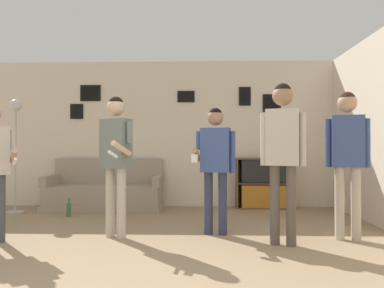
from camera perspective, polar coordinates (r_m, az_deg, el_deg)
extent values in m
cube|color=beige|center=(7.03, -4.57, 1.57)|extent=(8.74, 0.06, 2.70)
cube|color=black|center=(7.33, -15.21, 7.50)|extent=(0.38, 0.02, 0.30)
cube|color=#B2B2BC|center=(7.33, -15.22, 7.51)|extent=(0.34, 0.01, 0.26)
cube|color=black|center=(7.37, -17.16, 4.76)|extent=(0.24, 0.02, 0.28)
cube|color=beige|center=(7.37, -17.17, 4.77)|extent=(0.20, 0.01, 0.24)
cube|color=black|center=(7.01, -0.92, 7.25)|extent=(0.32, 0.02, 0.21)
cube|color=gray|center=(7.01, -0.92, 7.25)|extent=(0.28, 0.01, 0.17)
cube|color=black|center=(7.10, 12.06, 6.12)|extent=(0.33, 0.02, 0.32)
cube|color=gray|center=(7.09, 12.07, 6.13)|extent=(0.29, 0.01, 0.28)
cube|color=black|center=(7.05, 8.05, 7.22)|extent=(0.22, 0.02, 0.35)
cube|color=gray|center=(7.04, 8.05, 7.23)|extent=(0.17, 0.01, 0.30)
cube|color=gray|center=(6.82, -13.22, -9.31)|extent=(2.03, 0.80, 0.10)
cube|color=gray|center=(6.79, -13.22, -7.56)|extent=(1.97, 0.74, 0.32)
cube|color=gray|center=(7.07, -12.52, -4.10)|extent=(1.97, 0.14, 0.46)
cube|color=gray|center=(7.07, -20.72, -5.22)|extent=(0.12, 0.74, 0.18)
cube|color=gray|center=(6.59, -5.15, -5.60)|extent=(0.12, 0.74, 0.18)
cube|color=brown|center=(6.82, 6.83, -5.94)|extent=(0.02, 0.30, 0.90)
cube|color=brown|center=(6.97, 14.74, -5.81)|extent=(0.02, 0.30, 0.90)
cube|color=brown|center=(7.02, 10.65, -5.78)|extent=(0.98, 0.01, 0.90)
cube|color=brown|center=(6.93, 10.84, -9.49)|extent=(0.93, 0.30, 0.02)
cube|color=brown|center=(6.85, 10.83, -2.23)|extent=(0.93, 0.30, 0.02)
cube|color=brown|center=(6.87, 10.83, -5.88)|extent=(0.93, 0.30, 0.02)
cube|color=#B77023|center=(6.89, 10.85, -7.78)|extent=(0.80, 0.26, 0.40)
cube|color=black|center=(6.85, 10.84, -4.04)|extent=(0.80, 0.26, 0.40)
cylinder|color=#ADA89E|center=(6.96, -25.34, -9.39)|extent=(0.28, 0.28, 0.03)
cylinder|color=#ADA89E|center=(6.88, -25.31, -2.36)|extent=(0.03, 0.03, 1.67)
sphere|color=silver|center=(6.91, -25.28, 5.35)|extent=(0.20, 0.20, 0.20)
cylinder|color=#3D4247|center=(4.90, -27.18, -8.71)|extent=(0.11, 0.11, 0.78)
cylinder|color=#BCB2A3|center=(4.86, -25.67, 0.51)|extent=(0.07, 0.07, 0.23)
cylinder|color=tan|center=(4.73, -25.53, -1.61)|extent=(0.21, 0.27, 0.18)
cylinder|color=white|center=(4.60, -25.38, -2.40)|extent=(0.11, 0.14, 0.09)
cylinder|color=#B7AD99|center=(4.74, -12.36, -8.65)|extent=(0.11, 0.11, 0.84)
cylinder|color=#B7AD99|center=(4.62, -10.72, -8.86)|extent=(0.11, 0.11, 0.84)
cube|color=slate|center=(4.63, -11.53, 0.08)|extent=(0.41, 0.35, 0.60)
sphere|color=#D1A889|center=(4.66, -11.52, 5.51)|extent=(0.22, 0.22, 0.22)
sphere|color=black|center=(4.66, -11.52, 5.98)|extent=(0.18, 0.18, 0.18)
cylinder|color=slate|center=(4.49, -9.52, 1.77)|extent=(0.07, 0.07, 0.25)
cylinder|color=#D1A889|center=(4.39, -10.72, -0.67)|extent=(0.21, 0.30, 0.19)
cylinder|color=white|center=(4.28, -11.98, -1.54)|extent=(0.10, 0.14, 0.09)
cylinder|color=slate|center=(4.78, -13.42, -0.21)|extent=(0.07, 0.07, 0.56)
cylinder|color=#2D334C|center=(4.77, 2.52, -8.97)|extent=(0.11, 0.11, 0.78)
cylinder|color=#2D334C|center=(4.75, 4.69, -9.01)|extent=(0.11, 0.11, 0.78)
cube|color=#384C84|center=(4.71, 3.60, -0.93)|extent=(0.39, 0.26, 0.55)
sphere|color=#997051|center=(4.72, 3.59, 4.05)|extent=(0.20, 0.20, 0.20)
sphere|color=black|center=(4.73, 3.59, 4.48)|extent=(0.17, 0.17, 0.17)
cylinder|color=#384C84|center=(4.68, 6.20, -1.22)|extent=(0.07, 0.07, 0.52)
cylinder|color=#384C84|center=(4.75, 1.03, 0.52)|extent=(0.07, 0.07, 0.23)
cylinder|color=#997051|center=(4.62, 0.72, -1.66)|extent=(0.11, 0.29, 0.18)
cylinder|color=white|center=(4.49, 0.39, -2.21)|extent=(0.08, 0.08, 0.10)
cylinder|color=brown|center=(4.36, 12.49, -9.05)|extent=(0.11, 0.11, 0.89)
cylinder|color=brown|center=(4.34, 14.88, -9.08)|extent=(0.11, 0.11, 0.89)
cube|color=#BCB2A3|center=(4.30, 13.66, 1.00)|extent=(0.40, 0.30, 0.63)
sphere|color=#997051|center=(4.34, 13.65, 7.18)|extent=(0.23, 0.23, 0.23)
sphere|color=black|center=(4.34, 13.65, 7.70)|extent=(0.20, 0.20, 0.20)
cylinder|color=#BCB2A3|center=(4.28, 16.53, 0.73)|extent=(0.07, 0.07, 0.59)
cylinder|color=#BCB2A3|center=(4.33, 10.83, 0.70)|extent=(0.07, 0.07, 0.59)
cylinder|color=#B7AD99|center=(4.81, 21.56, -8.38)|extent=(0.11, 0.11, 0.86)
cylinder|color=#B7AD99|center=(4.84, 23.70, -8.34)|extent=(0.11, 0.11, 0.86)
cube|color=#384C84|center=(4.78, 22.60, 0.40)|extent=(0.40, 0.28, 0.61)
sphere|color=tan|center=(4.81, 22.58, 5.79)|extent=(0.22, 0.22, 0.22)
sphere|color=#382314|center=(4.81, 22.58, 6.25)|extent=(0.19, 0.19, 0.19)
cylinder|color=#384C84|center=(4.81, 25.14, 0.14)|extent=(0.07, 0.07, 0.57)
cylinder|color=#384C84|center=(4.76, 20.03, 0.13)|extent=(0.07, 0.07, 0.57)
cylinder|color=#3D6638|center=(6.28, -18.27, -9.57)|extent=(0.07, 0.07, 0.20)
cylinder|color=#3D6638|center=(6.26, -18.26, -8.25)|extent=(0.03, 0.03, 0.09)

